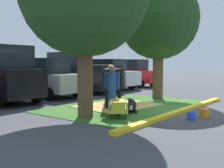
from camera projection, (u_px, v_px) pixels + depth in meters
ground_plane at (170, 110)px, 10.43m from camera, size 80.00×80.00×0.00m
grass_island at (128, 106)px, 11.31m from camera, size 6.86×4.37×0.02m
curb_yellow at (181, 111)px, 9.87m from camera, size 8.06×0.24×0.12m
hay_bedding at (118, 106)px, 11.34m from camera, size 3.46×2.76×0.04m
shade_tree_right at (159, 20)px, 13.28m from camera, size 3.87×3.87×5.81m
cow_holstein at (113, 79)px, 11.25m from camera, size 2.73×2.18×1.58m
calf_lying at (130, 105)px, 10.08m from camera, size 1.22×1.06×0.48m
person_handler at (112, 88)px, 9.46m from camera, size 0.34×0.49×1.68m
person_visitor_near at (110, 82)px, 12.70m from camera, size 0.48×0.34×1.70m
wheelbarrow at (119, 106)px, 8.86m from camera, size 1.47×1.23×0.63m
bucket_blue at (191, 116)px, 8.62m from camera, size 0.28×0.28×0.25m
bucket_orange at (204, 113)px, 8.99m from camera, size 0.34×0.34×0.29m
sedan_silver at (45, 78)px, 14.45m from camera, size 2.04×4.41×2.02m
pickup_truck_black at (78, 74)px, 16.82m from camera, size 2.24×5.41×2.42m
hatchback_white at (107, 74)px, 18.68m from camera, size 2.04×4.41×2.02m
sedan_red at (131, 73)px, 20.97m from camera, size 2.04×4.41×2.02m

